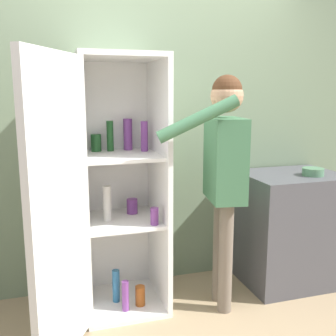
{
  "coord_description": "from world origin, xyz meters",
  "views": [
    {
      "loc": [
        -0.77,
        -2.1,
        1.57
      ],
      "look_at": [
        0.06,
        0.63,
        1.03
      ],
      "focal_mm": 42.0,
      "sensor_mm": 36.0,
      "label": 1
    }
  ],
  "objects": [
    {
      "name": "refrigerator",
      "position": [
        -0.4,
        0.56,
        0.91
      ],
      "size": [
        0.92,
        1.12,
        1.83
      ],
      "color": "white",
      "rests_on": "ground_plane"
    },
    {
      "name": "counter",
      "position": [
        1.12,
        0.61,
        0.46
      ],
      "size": [
        0.8,
        0.64,
        0.93
      ],
      "color": "#4C4C51",
      "rests_on": "ground_plane"
    },
    {
      "name": "person",
      "position": [
        0.4,
        0.4,
        1.1
      ],
      "size": [
        0.69,
        0.52,
        1.7
      ],
      "color": "#726656",
      "rests_on": "ground_plane"
    },
    {
      "name": "wall_back",
      "position": [
        0.0,
        0.98,
        1.27
      ],
      "size": [
        7.0,
        0.06,
        2.55
      ],
      "color": "gray",
      "rests_on": "ground_plane"
    },
    {
      "name": "bowl",
      "position": [
        1.23,
        0.5,
        0.96
      ],
      "size": [
        0.17,
        0.17,
        0.06
      ],
      "color": "#517F5B",
      "rests_on": "counter"
    }
  ]
}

